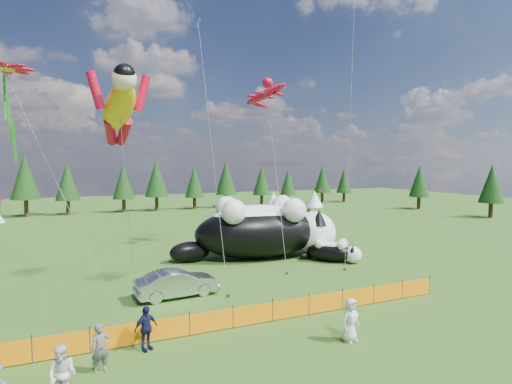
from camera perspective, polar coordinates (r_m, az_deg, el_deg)
ground at (r=22.14m, az=-3.58°, el=-15.70°), size 160.00×160.00×0.00m
safety_fence at (r=19.35m, az=-0.41°, el=-17.08°), size 22.06×0.06×1.10m
tree_line at (r=65.09m, az=-17.24°, el=0.77°), size 90.00×4.00×8.00m
festival_tents at (r=62.58m, az=-6.61°, el=-1.58°), size 50.00×3.20×2.80m
cat_large at (r=31.91m, az=1.34°, el=-5.28°), size 13.45×6.32×4.87m
cat_small at (r=31.43m, az=10.97°, el=-8.25°), size 3.89×3.80×1.75m
car at (r=23.46m, az=-11.20°, el=-12.67°), size 4.74×2.00×1.52m
spectator_a at (r=16.33m, az=-21.35°, el=-20.06°), size 0.72×0.55×1.76m
spectator_b at (r=14.87m, az=-25.96°, el=-22.44°), size 1.06×0.91×1.87m
spectator_c at (r=17.43m, az=-15.46°, el=-18.25°), size 1.19×0.96×1.81m
spectator_e at (r=18.05m, az=13.33°, el=-17.36°), size 1.01×0.78×1.84m
superhero_kite at (r=20.02m, az=-19.01°, el=11.29°), size 4.54×4.83×12.09m
gecko_kite at (r=37.49m, az=1.39°, el=13.82°), size 6.11×13.39×17.23m
flower_kite at (r=22.48m, az=-32.31°, el=14.35°), size 6.34×5.68×13.34m
diamond_kite_a at (r=28.75m, az=-7.99°, el=20.60°), size 0.47×6.81×18.05m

